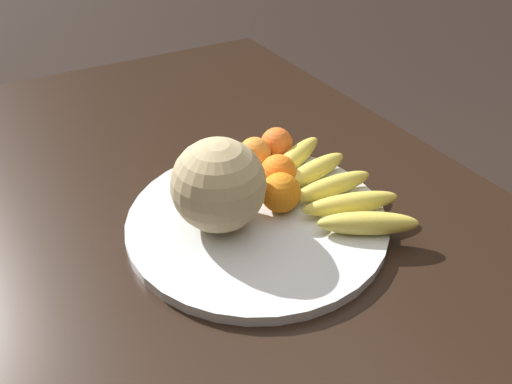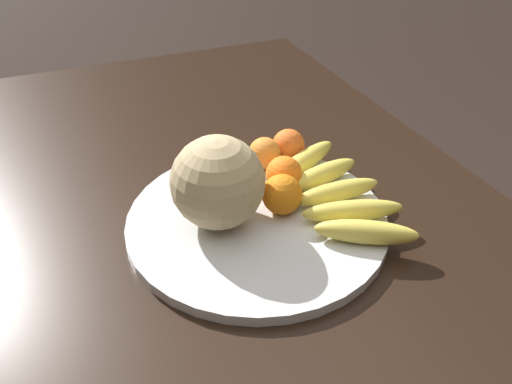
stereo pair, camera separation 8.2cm
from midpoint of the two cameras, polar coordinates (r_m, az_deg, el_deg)
The scene contains 9 objects.
kitchen_table at distance 0.93m, azimuth 2.33°, elevation -7.51°, with size 1.69×0.92×0.75m.
fruit_bowl at distance 0.85m, azimuth 2.75°, elevation -3.27°, with size 0.44×0.44×0.02m.
melon at distance 0.80m, azimuth -1.56°, elevation 1.13°, with size 0.15×0.15×0.15m.
banana_bunch at distance 0.89m, azimuth 11.53°, elevation -0.11°, with size 0.34×0.18×0.04m.
orange_front_left at distance 0.96m, azimuth 3.44°, elevation 4.35°, with size 0.06×0.06×0.06m.
orange_front_right at distance 0.84m, azimuth 5.77°, elevation -0.38°, with size 0.07×0.07×0.07m.
orange_mid_center at distance 0.91m, azimuth -2.63°, elevation 3.13°, with size 0.08×0.08×0.08m.
orange_back_left at distance 0.90m, azimuth 5.82°, elevation 1.96°, with size 0.07×0.07×0.07m.
orange_back_right at distance 0.99m, azimuth 6.11°, elevation 5.27°, with size 0.06×0.06×0.06m.
Camera 2 is at (-0.63, 0.26, 1.29)m, focal length 35.00 mm.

